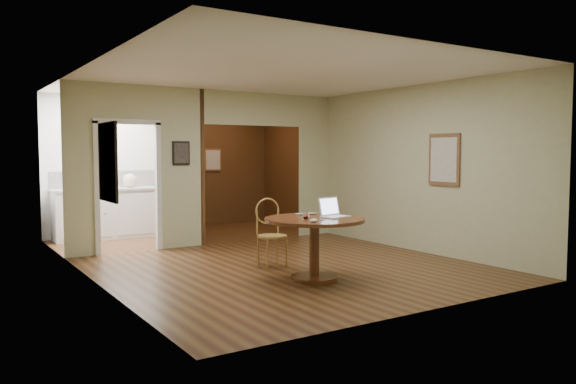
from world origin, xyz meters
TOP-DOWN VIEW (x-y plane):
  - floor at (0.00, 0.00)m, footprint 5.00×5.00m
  - room_shell at (-0.47, 3.10)m, footprint 5.20×7.50m
  - dining_table at (-0.14, -0.75)m, footprint 1.26×1.26m
  - chair at (-0.17, 0.28)m, footprint 0.44×0.44m
  - open_laptop at (0.13, -0.78)m, footprint 0.39×0.36m
  - closed_laptop at (0.00, -0.42)m, footprint 0.31×0.22m
  - mouse at (-0.41, -1.12)m, footprint 0.12×0.07m
  - wine_glass at (-0.29, -0.79)m, footprint 0.08×0.08m
  - pen at (-0.19, -1.00)m, footprint 0.12×0.08m
  - kitchen_cabinet at (-1.35, 4.20)m, footprint 2.06×0.60m
  - grocery_bag at (-0.96, 4.20)m, footprint 0.32×0.29m

SIDE VIEW (x-z plane):
  - floor at x=0.00m, z-range 0.00..0.00m
  - kitchen_cabinet at x=-1.35m, z-range 0.00..0.94m
  - chair at x=-0.17m, z-range 0.05..1.02m
  - dining_table at x=-0.14m, z-range 0.19..0.98m
  - pen at x=-0.19m, z-range 0.79..0.80m
  - closed_laptop at x=0.00m, z-range 0.79..0.81m
  - mouse at x=-0.41m, z-range 0.79..0.83m
  - wine_glass at x=-0.29m, z-range 0.79..0.88m
  - open_laptop at x=0.13m, z-range 0.73..0.98m
  - grocery_bag at x=-0.96m, z-range 0.94..1.21m
  - room_shell at x=-0.47m, z-range -1.21..3.79m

